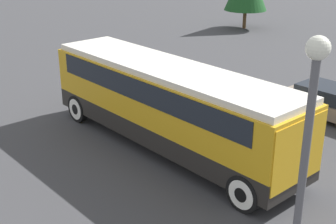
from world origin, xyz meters
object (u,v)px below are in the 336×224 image
at_px(parked_car_mid, 330,103).
at_px(lamp_post, 307,144).
at_px(tour_bus, 170,100).
at_px(parked_car_near, 229,94).

relative_size(parked_car_mid, lamp_post, 0.78).
relative_size(tour_bus, parked_car_near, 2.36).
bearing_deg(parked_car_mid, parked_car_near, -146.70).
bearing_deg(tour_bus, parked_car_near, 105.93).
height_order(parked_car_near, lamp_post, lamp_post).
bearing_deg(parked_car_near, tour_bus, -74.07).
bearing_deg(parked_car_near, lamp_post, -42.15).
distance_m(tour_bus, parked_car_mid, 7.56).
xyz_separation_m(parked_car_near, lamp_post, (8.80, -7.97, 3.18)).
height_order(parked_car_mid, lamp_post, lamp_post).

